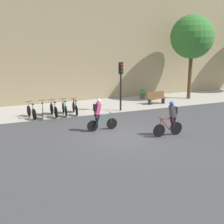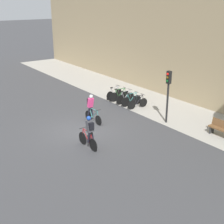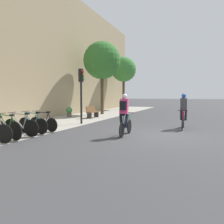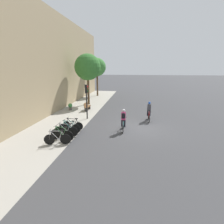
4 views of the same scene
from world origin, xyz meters
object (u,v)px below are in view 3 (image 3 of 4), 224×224
object	(u,v)px
traffic_light_pole	(81,86)
potted_plant	(69,111)
bench	(92,112)
cyclist_grey	(183,110)
parked_bike_3	(33,124)
parked_bike_2	(21,126)
parked_bike_4	(43,123)
parked_bike_1	(7,129)
cyclist_pink	(124,113)

from	to	relation	value
traffic_light_pole	potted_plant	distance (m)	4.64
potted_plant	bench	bearing A→B (deg)	-85.91
cyclist_grey	potted_plant	bearing A→B (deg)	71.92
parked_bike_3	potted_plant	world-z (taller)	parked_bike_3
parked_bike_2	traffic_light_pole	size ratio (longest dim) A/B	0.54
bench	parked_bike_2	bearing A→B (deg)	-174.94
parked_bike_2	parked_bike_4	world-z (taller)	parked_bike_2
parked_bike_1	traffic_light_pole	bearing A→B (deg)	-3.16
cyclist_pink	potted_plant	bearing A→B (deg)	47.86
cyclist_grey	parked_bike_1	size ratio (longest dim) A/B	1.04
parked_bike_4	traffic_light_pole	size ratio (longest dim) A/B	0.52
cyclist_pink	bench	bearing A→B (deg)	37.25
cyclist_pink	cyclist_grey	xyz separation A→B (m)	(3.12, -2.09, 0.00)
parked_bike_4	parked_bike_2	bearing A→B (deg)	179.97
parked_bike_1	parked_bike_3	bearing A→B (deg)	-0.01
parked_bike_4	cyclist_grey	bearing A→B (deg)	-60.85
parked_bike_2	parked_bike_3	world-z (taller)	parked_bike_2
cyclist_grey	parked_bike_1	distance (m)	8.13
cyclist_pink	parked_bike_4	bearing A→B (deg)	93.54
cyclist_grey	parked_bike_2	world-z (taller)	cyclist_grey
parked_bike_3	traffic_light_pole	distance (m)	4.20
parked_bike_1	parked_bike_3	size ratio (longest dim) A/B	1.01
parked_bike_2	potted_plant	size ratio (longest dim) A/B	2.22
cyclist_grey	bench	world-z (taller)	cyclist_grey
traffic_light_pole	bench	xyz separation A→B (m)	(3.26, 0.97, -1.80)
parked_bike_4	parked_bike_3	bearing A→B (deg)	179.92
traffic_light_pole	bench	distance (m)	3.84
cyclist_grey	potted_plant	distance (m)	9.13
parked_bike_1	traffic_light_pole	xyz separation A→B (m)	(5.13, -0.28, 1.84)
parked_bike_2	parked_bike_3	size ratio (longest dim) A/B	1.02
parked_bike_2	potted_plant	distance (m)	8.01
traffic_light_pole	potted_plant	xyz separation A→B (m)	(3.12, 2.91, -1.82)
parked_bike_3	parked_bike_1	bearing A→B (deg)	179.99
parked_bike_2	potted_plant	world-z (taller)	parked_bike_2
cyclist_pink	parked_bike_2	xyz separation A→B (m)	(-1.62, 3.95, -0.53)
parked_bike_2	parked_bike_4	xyz separation A→B (m)	(1.37, -0.00, -0.02)
parked_bike_1	parked_bike_4	size ratio (longest dim) A/B	1.02
parked_bike_4	bench	size ratio (longest dim) A/B	1.18
parked_bike_1	potted_plant	size ratio (longest dim) A/B	2.20
cyclist_grey	traffic_light_pole	world-z (taller)	traffic_light_pole
parked_bike_2	parked_bike_4	distance (m)	1.37
parked_bike_4	parked_bike_1	bearing A→B (deg)	179.97
parked_bike_1	bench	distance (m)	8.42
parked_bike_1	parked_bike_4	world-z (taller)	parked_bike_1
parked_bike_3	parked_bike_2	bearing A→B (deg)	-179.99
parked_bike_2	cyclist_grey	bearing A→B (deg)	-51.87
cyclist_grey	traffic_light_pole	bearing A→B (deg)	92.90
potted_plant	parked_bike_2	bearing A→B (deg)	-160.84
parked_bike_3	bench	world-z (taller)	parked_bike_3
cyclist_grey	parked_bike_3	xyz separation A→B (m)	(-4.05, 6.03, -0.54)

